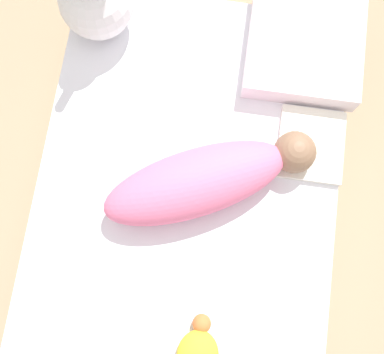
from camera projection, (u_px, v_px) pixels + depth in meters
ground_plane at (189, 187)px, 1.50m from camera, size 12.00×12.00×0.00m
bed_mattress at (189, 181)px, 1.40m from camera, size 1.13×0.86×0.22m
burp_cloth at (311, 145)px, 1.30m from camera, size 0.22×0.19×0.02m
swaddled_baby at (206, 180)px, 1.21m from camera, size 0.39×0.59×0.14m
pillow at (305, 41)px, 1.33m from camera, size 0.38×0.33×0.08m
turtle_plush at (198, 352)px, 1.16m from camera, size 0.17×0.11×0.07m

